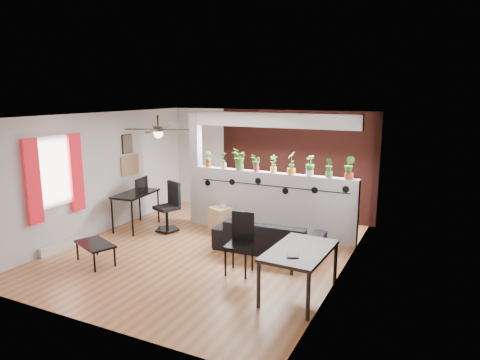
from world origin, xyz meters
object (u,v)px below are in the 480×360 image
object	(u,v)px
potted_plant_5	(291,162)
folding_chair	(241,237)
potted_plant_2	(240,158)
sofa	(269,236)
potted_plant_1	(224,160)
cup	(223,206)
potted_plant_6	(310,165)
potted_plant_7	(329,167)
computer_desk	(135,196)
coffee_table	(95,245)
potted_plant_3	(256,162)
cube_shelf	(221,219)
potted_plant_8	(349,167)
potted_plant_4	(273,163)
office_chair	(169,210)
dining_table	(300,254)
ceiling_fan	(158,131)
potted_plant_0	(208,159)

from	to	relation	value
potted_plant_5	folding_chair	xyz separation A→B (m)	(-0.15, -2.09, -0.99)
potted_plant_2	sofa	size ratio (longest dim) A/B	0.24
potted_plant_1	cup	size ratio (longest dim) A/B	3.20
potted_plant_6	potted_plant_7	size ratio (longest dim) A/B	1.06
computer_desk	coffee_table	xyz separation A→B (m)	(0.67, -1.95, -0.40)
potted_plant_3	cube_shelf	size ratio (longest dim) A/B	0.67
potted_plant_8	cup	xyz separation A→B (m)	(-2.62, -0.34, -1.01)
cup	coffee_table	size ratio (longest dim) A/B	0.13
potted_plant_4	office_chair	size ratio (longest dim) A/B	0.35
cube_shelf	potted_plant_7	bearing A→B (deg)	31.22
potted_plant_1	potted_plant_2	world-z (taller)	potted_plant_2
potted_plant_8	folding_chair	xyz separation A→B (m)	(-1.33, -2.09, -0.98)
dining_table	coffee_table	bearing A→B (deg)	-173.88
ceiling_fan	dining_table	size ratio (longest dim) A/B	0.86
potted_plant_5	sofa	world-z (taller)	potted_plant_5
potted_plant_1	dining_table	bearing A→B (deg)	-43.99
potted_plant_2	computer_desk	distance (m)	2.49
cube_shelf	folding_chair	xyz separation A→B (m)	(1.34, -1.75, 0.34)
office_chair	folding_chair	xyz separation A→B (m)	(2.38, -1.29, 0.14)
potted_plant_2	sofa	world-z (taller)	potted_plant_2
potted_plant_7	dining_table	xyz separation A→B (m)	(0.23, -2.51, -0.90)
potted_plant_8	folding_chair	distance (m)	2.67
potted_plant_0	cube_shelf	distance (m)	1.40
computer_desk	cup	bearing A→B (deg)	17.99
potted_plant_0	cube_shelf	size ratio (longest dim) A/B	0.66
potted_plant_4	sofa	world-z (taller)	potted_plant_4
potted_plant_7	folding_chair	xyz separation A→B (m)	(-0.94, -2.09, -0.95)
potted_plant_6	sofa	xyz separation A→B (m)	(-0.48, -0.97, -1.28)
cube_shelf	dining_table	xyz separation A→B (m)	(2.51, -2.17, 0.39)
computer_desk	potted_plant_5	bearing A→B (deg)	16.00
cup	coffee_table	bearing A→B (deg)	-115.32
office_chair	folding_chair	size ratio (longest dim) A/B	1.03
potted_plant_1	dining_table	world-z (taller)	potted_plant_1
office_chair	dining_table	size ratio (longest dim) A/B	0.78
coffee_table	potted_plant_4	bearing A→B (deg)	52.19
sofa	potted_plant_2	bearing A→B (deg)	-43.94
potted_plant_4	dining_table	bearing A→B (deg)	-60.58
ceiling_fan	potted_plant_1	bearing A→B (deg)	77.02
cup	potted_plant_5	bearing A→B (deg)	13.33
potted_plant_0	computer_desk	xyz separation A→B (m)	(-1.34, -0.95, -0.80)
potted_plant_0	potted_plant_8	bearing A→B (deg)	0.00
potted_plant_5	potted_plant_7	size ratio (longest dim) A/B	1.20
potted_plant_3	cube_shelf	bearing A→B (deg)	-153.94
ceiling_fan	potted_plant_0	xyz separation A→B (m)	(0.02, 1.80, -0.77)
ceiling_fan	potted_plant_6	xyz separation A→B (m)	(2.39, 1.80, -0.74)
potted_plant_0	cube_shelf	bearing A→B (deg)	-34.77
potted_plant_8	sofa	distance (m)	2.06
potted_plant_3	potted_plant_7	distance (m)	1.58
potted_plant_2	folding_chair	distance (m)	2.54
potted_plant_3	potted_plant_5	xyz separation A→B (m)	(0.79, 0.00, 0.06)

